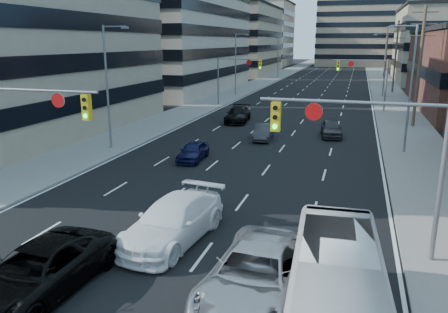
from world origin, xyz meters
TOP-DOWN VIEW (x-y plane):
  - road_surface at (0.00, 130.00)m, footprint 18.00×300.00m
  - sidewalk_left at (-11.50, 130.00)m, footprint 5.00×300.00m
  - sidewalk_right at (11.50, 130.00)m, footprint 5.00×300.00m
  - office_left_mid at (-27.00, 60.00)m, footprint 26.00×34.00m
  - office_left_far at (-24.00, 100.00)m, footprint 20.00×30.00m
  - bg_block_left at (-28.00, 140.00)m, footprint 24.00×24.00m
  - signal_near_left at (-7.45, 8.00)m, footprint 6.59×0.33m
  - signal_near_right at (7.45, 8.00)m, footprint 6.59×0.33m
  - signal_far_left at (-7.68, 45.00)m, footprint 6.09×0.33m
  - signal_far_right at (7.68, 45.00)m, footprint 6.09×0.33m
  - utility_pole_block at (12.20, 36.00)m, footprint 2.20×0.28m
  - utility_pole_midblock at (12.20, 66.00)m, footprint 2.20×0.28m
  - utility_pole_distant at (12.20, 96.00)m, footprint 2.20×0.28m
  - streetlight_left_near at (-10.34, 20.00)m, footprint 2.03×0.22m
  - streetlight_left_mid at (-10.34, 55.00)m, footprint 2.03×0.22m
  - streetlight_left_far at (-10.34, 90.00)m, footprint 2.03×0.22m
  - streetlight_right_near at (10.34, 25.00)m, footprint 2.03×0.22m
  - streetlight_right_far at (10.34, 60.00)m, footprint 2.03×0.22m
  - black_pickup at (-2.36, 2.15)m, footprint 2.86×5.84m
  - white_van at (0.21, 7.00)m, footprint 3.11×6.16m
  - silver_suv at (4.37, 3.92)m, footprint 3.20×6.30m
  - sedan_blue at (-3.48, 18.91)m, footprint 1.67×3.81m
  - sedan_grey_center at (-0.22, 26.68)m, footprint 1.62×3.98m
  - sedan_black_far at (-4.40, 33.95)m, footprint 2.64×5.41m
  - sedan_grey_right at (5.06, 29.48)m, footprint 2.14×4.27m

SIDE VIEW (x-z plane):
  - road_surface at x=0.00m, z-range 0.00..0.02m
  - sidewalk_left at x=-11.50m, z-range 0.00..0.15m
  - sidewalk_right at x=11.50m, z-range 0.00..0.15m
  - sedan_blue at x=-3.48m, z-range 0.00..1.28m
  - sedan_grey_center at x=-0.22m, z-range 0.00..1.28m
  - sedan_grey_right at x=5.06m, z-range 0.00..1.40m
  - sedan_black_far at x=-4.40m, z-range 0.00..1.52m
  - black_pickup at x=-2.36m, z-range 0.00..1.60m
  - silver_suv at x=4.37m, z-range 0.00..1.70m
  - white_van at x=0.21m, z-range 0.00..1.72m
  - signal_far_left at x=-7.68m, z-range 1.30..7.30m
  - signal_far_right at x=7.68m, z-range 1.30..7.30m
  - signal_near_left at x=-7.45m, z-range 1.33..7.33m
  - signal_near_right at x=7.45m, z-range 1.33..7.33m
  - streetlight_left_near at x=-10.34m, z-range 0.55..9.55m
  - streetlight_left_mid at x=-10.34m, z-range 0.55..9.55m
  - streetlight_left_far at x=-10.34m, z-range 0.55..9.55m
  - streetlight_right_near at x=10.34m, z-range 0.55..9.55m
  - streetlight_right_far at x=10.34m, z-range 0.55..9.55m
  - utility_pole_block at x=12.20m, z-range 0.28..11.28m
  - utility_pole_midblock at x=12.20m, z-range 0.28..11.28m
  - utility_pole_distant at x=12.20m, z-range 0.28..11.28m
  - office_left_far at x=-24.00m, z-range 0.00..16.00m
  - bg_block_left at x=-28.00m, z-range 0.00..20.00m
  - office_left_mid at x=-27.00m, z-range 0.00..28.00m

